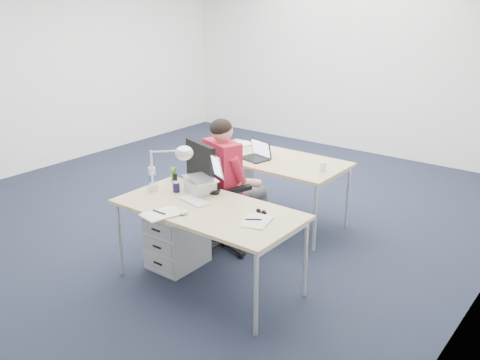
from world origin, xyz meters
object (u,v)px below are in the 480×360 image
(drawer_pedestal_near, at_px, (177,238))
(silver_laptop, at_px, (200,174))
(desk_far, at_px, (272,162))
(cordless_phone, at_px, (175,180))
(seated_person, at_px, (234,181))
(computer_mouse, at_px, (184,212))
(bear_figurine, at_px, (174,174))
(desk_near, at_px, (208,213))
(headphones, at_px, (211,190))
(water_bottle, at_px, (152,175))
(desk_lamp, at_px, (164,167))
(can_koozie, at_px, (176,187))
(drawer_pedestal_far, at_px, (227,188))
(sunglasses, at_px, (261,212))
(book_stack, at_px, (197,181))
(office_chair, at_px, (220,218))
(far_cup, at_px, (323,167))
(wireless_keyboard, at_px, (194,201))
(dark_laptop, at_px, (254,150))

(drawer_pedestal_near, xyz_separation_m, silver_laptop, (0.17, 0.15, 0.62))
(desk_far, distance_m, cordless_phone, 1.31)
(seated_person, relative_size, computer_mouse, 14.40)
(bear_figurine, bearing_deg, desk_near, -34.07)
(silver_laptop, bearing_deg, headphones, 56.13)
(water_bottle, bearing_deg, desk_far, 74.07)
(desk_near, height_order, desk_lamp, desk_lamp)
(can_koozie, height_order, bear_figurine, bear_figurine)
(drawer_pedestal_far, distance_m, sunglasses, 1.89)
(water_bottle, bearing_deg, drawer_pedestal_far, 97.63)
(seated_person, relative_size, book_stack, 7.50)
(office_chair, relative_size, silver_laptop, 3.33)
(desk_near, bearing_deg, book_stack, 141.30)
(desk_far, height_order, far_cup, far_cup)
(can_koozie, height_order, sunglasses, can_koozie)
(drawer_pedestal_far, relative_size, book_stack, 3.17)
(drawer_pedestal_far, relative_size, silver_laptop, 1.64)
(wireless_keyboard, bearing_deg, bear_figurine, 163.37)
(can_koozie, height_order, water_bottle, water_bottle)
(desk_far, xyz_separation_m, silver_laptop, (0.05, -1.23, 0.21))
(desk_far, distance_m, far_cup, 0.65)
(desk_lamp, height_order, dark_laptop, desk_lamp)
(can_koozie, xyz_separation_m, cordless_phone, (-0.10, 0.09, 0.02))
(bear_figurine, bearing_deg, far_cup, 38.44)
(drawer_pedestal_far, relative_size, can_koozie, 5.59)
(wireless_keyboard, relative_size, bear_figurine, 2.08)
(can_koozie, distance_m, desk_lamp, 0.24)
(desk_far, bearing_deg, silver_laptop, -87.62)
(water_bottle, distance_m, dark_laptop, 1.27)
(desk_lamp, bearing_deg, far_cup, 62.19)
(sunglasses, distance_m, dark_laptop, 1.47)
(desk_far, distance_m, silver_laptop, 1.25)
(computer_mouse, xyz_separation_m, headphones, (-0.16, 0.52, 0.00))
(desk_near, xyz_separation_m, water_bottle, (-0.75, 0.08, 0.15))
(seated_person, relative_size, far_cup, 13.76)
(wireless_keyboard, distance_m, bear_figurine, 0.58)
(desk_far, xyz_separation_m, computer_mouse, (0.29, -1.70, 0.06))
(drawer_pedestal_near, height_order, far_cup, far_cup)
(dark_laptop, bearing_deg, book_stack, -74.13)
(desk_far, height_order, can_koozie, can_koozie)
(office_chair, xyz_separation_m, silver_laptop, (0.09, -0.38, 0.58))
(office_chair, relative_size, dark_laptop, 3.83)
(seated_person, height_order, dark_laptop, seated_person)
(headphones, xyz_separation_m, dark_laptop, (-0.26, 1.02, 0.09))
(headphones, bearing_deg, desk_far, 114.22)
(computer_mouse, bearing_deg, wireless_keyboard, 105.19)
(office_chair, xyz_separation_m, wireless_keyboard, (0.21, -0.60, 0.42))
(drawer_pedestal_far, height_order, wireless_keyboard, wireless_keyboard)
(drawer_pedestal_near, xyz_separation_m, headphones, (0.25, 0.20, 0.47))
(drawer_pedestal_near, distance_m, sunglasses, 1.01)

